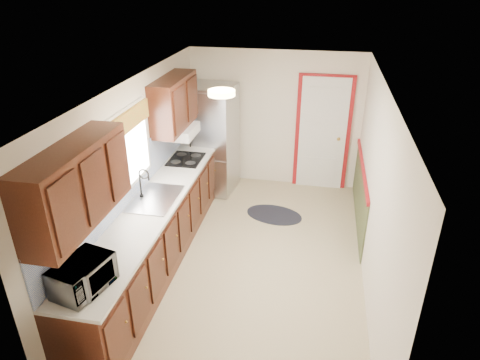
% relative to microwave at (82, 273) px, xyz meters
% --- Properties ---
extents(room_shell, '(3.20, 5.20, 2.52)m').
position_rel_microwave_xyz_m(room_shell, '(1.20, 1.95, 0.08)').
color(room_shell, tan).
rests_on(room_shell, ground).
extents(kitchen_run, '(0.63, 4.00, 2.20)m').
position_rel_microwave_xyz_m(kitchen_run, '(-0.04, 1.66, -0.31)').
color(kitchen_run, '#38160C').
rests_on(kitchen_run, ground).
extents(back_wall_trim, '(1.12, 2.30, 2.08)m').
position_rel_microwave_xyz_m(back_wall_trim, '(2.19, 4.16, -0.23)').
color(back_wall_trim, maroon).
rests_on(back_wall_trim, ground).
extents(ceiling_fixture, '(0.30, 0.30, 0.06)m').
position_rel_microwave_xyz_m(ceiling_fixture, '(0.90, 1.75, 1.24)').
color(ceiling_fixture, '#FFD88C').
rests_on(ceiling_fixture, room_shell).
extents(microwave, '(0.41, 0.59, 0.36)m').
position_rel_microwave_xyz_m(microwave, '(0.00, 0.00, 0.00)').
color(microwave, white).
rests_on(microwave, kitchen_run).
extents(refrigerator, '(0.85, 0.82, 1.88)m').
position_rel_microwave_xyz_m(refrigerator, '(0.18, 3.96, -0.18)').
color(refrigerator, '#B7B7BC').
rests_on(refrigerator, ground).
extents(rug, '(1.02, 0.77, 0.01)m').
position_rel_microwave_xyz_m(rug, '(1.39, 3.21, -1.12)').
color(rug, black).
rests_on(rug, ground).
extents(cooktop, '(0.49, 0.58, 0.02)m').
position_rel_microwave_xyz_m(cooktop, '(0.01, 3.02, -0.17)').
color(cooktop, black).
rests_on(cooktop, kitchen_run).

